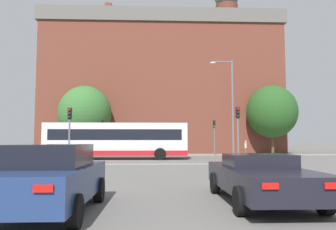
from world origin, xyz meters
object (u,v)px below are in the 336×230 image
(car_saloon_left, at_px, (50,178))
(street_lamp_junction, at_px, (229,100))
(traffic_light_far_right, at_px, (214,132))
(pedestrian_walking_east, at_px, (55,146))
(bus_crossing_lead, at_px, (117,140))
(pedestrian_waiting, at_px, (246,147))
(traffic_light_near_right, at_px, (238,125))
(car_roadster_right, at_px, (260,177))
(traffic_light_near_left, at_px, (69,126))
(traffic_light_far_left, at_px, (102,131))

(car_saloon_left, height_order, street_lamp_junction, street_lamp_junction)
(traffic_light_far_right, relative_size, street_lamp_junction, 0.46)
(street_lamp_junction, relative_size, pedestrian_walking_east, 4.98)
(bus_crossing_lead, bearing_deg, pedestrian_waiting, 119.76)
(car_saloon_left, height_order, traffic_light_near_right, traffic_light_near_right)
(traffic_light_near_right, height_order, street_lamp_junction, street_lamp_junction)
(pedestrian_walking_east, bearing_deg, car_saloon_left, 72.01)
(pedestrian_waiting, bearing_deg, car_saloon_left, -179.42)
(traffic_light_far_right, distance_m, traffic_light_near_right, 12.38)
(car_saloon_left, relative_size, bus_crossing_lead, 0.36)
(bus_crossing_lead, bearing_deg, car_saloon_left, 2.56)
(car_roadster_right, distance_m, street_lamp_junction, 19.30)
(car_saloon_left, relative_size, pedestrian_walking_east, 2.55)
(traffic_light_near_right, bearing_deg, pedestrian_waiting, 72.08)
(street_lamp_junction, distance_m, pedestrian_waiting, 10.96)
(car_saloon_left, xyz_separation_m, traffic_light_far_right, (8.93, 28.32, 1.82))
(traffic_light_far_right, bearing_deg, car_saloon_left, -107.49)
(traffic_light_far_right, height_order, pedestrian_waiting, traffic_light_far_right)
(car_saloon_left, distance_m, traffic_light_far_right, 29.75)
(traffic_light_near_left, relative_size, street_lamp_junction, 0.46)
(car_roadster_right, relative_size, pedestrian_walking_east, 2.92)
(car_roadster_right, height_order, traffic_light_near_right, traffic_light_near_right)
(traffic_light_far_left, height_order, pedestrian_waiting, traffic_light_far_left)
(traffic_light_far_left, relative_size, traffic_light_near_left, 0.99)
(traffic_light_near_left, bearing_deg, street_lamp_junction, 17.68)
(traffic_light_far_right, relative_size, traffic_light_near_left, 0.98)
(traffic_light_far_left, bearing_deg, car_saloon_left, -83.22)
(car_saloon_left, distance_m, street_lamp_junction, 21.79)
(car_saloon_left, bearing_deg, street_lamp_junction, 66.29)
(traffic_light_far_right, relative_size, pedestrian_walking_east, 2.27)
(car_roadster_right, distance_m, traffic_light_near_right, 15.36)
(car_roadster_right, xyz_separation_m, traffic_light_near_left, (-8.76, 14.57, 1.99))
(traffic_light_far_right, distance_m, street_lamp_junction, 9.09)
(street_lamp_junction, bearing_deg, car_saloon_left, -113.75)
(bus_crossing_lead, relative_size, traffic_light_far_left, 3.13)
(traffic_light_near_right, height_order, pedestrian_walking_east, traffic_light_near_right)
(pedestrian_waiting, distance_m, pedestrian_walking_east, 21.16)
(traffic_light_far_right, xyz_separation_m, pedestrian_waiting, (3.66, 0.60, -1.68))
(traffic_light_far_left, xyz_separation_m, pedestrian_walking_east, (-5.17, 0.42, -1.63))
(traffic_light_near_left, bearing_deg, pedestrian_walking_east, 110.25)
(traffic_light_near_right, bearing_deg, pedestrian_walking_east, 142.35)
(car_saloon_left, bearing_deg, traffic_light_far_right, 72.55)
(car_saloon_left, distance_m, pedestrian_waiting, 31.54)
(car_saloon_left, distance_m, pedestrian_walking_east, 30.29)
(street_lamp_junction, bearing_deg, traffic_light_near_right, -93.49)
(bus_crossing_lead, distance_m, pedestrian_walking_east, 10.98)
(traffic_light_far_right, xyz_separation_m, traffic_light_near_left, (-12.56, -12.66, 0.04))
(car_roadster_right, bearing_deg, traffic_light_far_right, 82.33)
(car_saloon_left, relative_size, car_roadster_right, 0.87)
(traffic_light_far_right, distance_m, traffic_light_far_left, 12.33)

